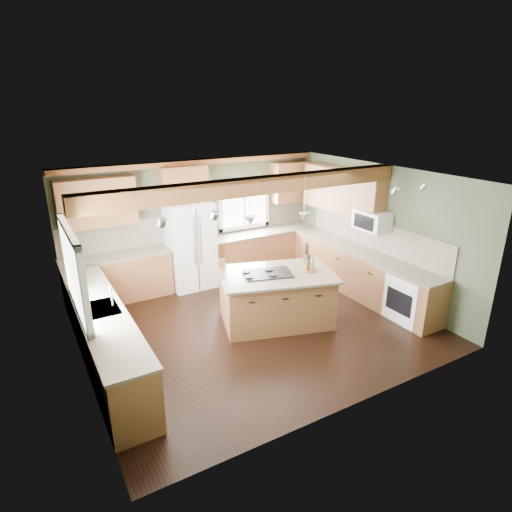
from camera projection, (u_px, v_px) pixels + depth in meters
floor at (254, 324)px, 7.55m from camera, size 5.60×5.60×0.00m
ceiling at (253, 177)px, 6.66m from camera, size 5.60×5.60×0.00m
wall_back at (196, 221)px, 9.14m from camera, size 5.60×0.00×5.60m
wall_left at (74, 290)px, 5.79m from camera, size 0.00×5.00×5.00m
wall_right at (377, 231)px, 8.42m from camera, size 0.00×5.00×5.00m
ceiling_beam at (256, 186)px, 6.63m from camera, size 5.55×0.26×0.26m
soffit_trim at (195, 162)px, 8.64m from camera, size 5.55×0.20×0.10m
backsplash_back at (196, 225)px, 9.16m from camera, size 5.58×0.03×0.58m
backsplash_right at (374, 235)px, 8.48m from camera, size 0.03×3.70×0.58m
base_cab_back_left at (119, 279)px, 8.35m from camera, size 2.02×0.60×0.88m
counter_back_left at (116, 257)px, 8.20m from camera, size 2.06×0.64×0.04m
base_cab_back_right at (263, 251)px, 9.89m from camera, size 2.62×0.60×0.88m
counter_back_right at (263, 232)px, 9.73m from camera, size 2.66×0.64×0.04m
base_cab_left at (104, 338)px, 6.27m from camera, size 0.60×3.70×0.88m
counter_left at (100, 310)px, 6.11m from camera, size 0.64×3.74×0.04m
base_cab_right at (360, 273)px, 8.61m from camera, size 0.60×3.70×0.88m
counter_right at (362, 252)px, 8.45m from camera, size 0.64×3.74×0.04m
upper_cab_back_left at (97, 203)px, 7.85m from camera, size 1.40×0.35×0.90m
upper_cab_over_fridge at (183, 184)px, 8.57m from camera, size 0.96×0.35×0.70m
upper_cab_right at (342, 191)px, 8.85m from camera, size 0.35×2.20×0.90m
upper_cab_back_corner at (290, 182)px, 9.86m from camera, size 0.90×0.35×0.90m
window_left at (73, 271)px, 5.76m from camera, size 0.04×1.60×1.05m
window_back at (244, 203)px, 9.58m from camera, size 1.10×0.04×1.00m
sink at (100, 309)px, 6.11m from camera, size 0.50×0.65×0.03m
faucet at (112, 297)px, 6.15m from camera, size 0.02×0.02×0.28m
dishwasher at (127, 386)px, 5.22m from camera, size 0.60×0.60×0.84m
oven at (411, 298)px, 7.55m from camera, size 0.60×0.72×0.84m
microwave at (372, 221)px, 8.19m from camera, size 0.40×0.70×0.38m
pendant_left at (250, 221)px, 6.92m from camera, size 0.18×0.18×0.16m
pendant_right at (304, 218)px, 7.11m from camera, size 0.18×0.18×0.16m
refrigerator at (190, 245)px, 8.83m from camera, size 0.90×0.74×1.80m
island at (276, 299)px, 7.51m from camera, size 2.09×1.61×0.88m
island_top at (276, 274)px, 7.35m from camera, size 2.24×1.77×0.04m
cooktop at (268, 274)px, 7.31m from camera, size 0.92×0.74×0.02m
knife_block at (222, 263)px, 7.54m from camera, size 0.13×0.11×0.19m
utensil_crock at (307, 259)px, 7.78m from camera, size 0.18×0.18×0.17m
bottle_tray at (310, 265)px, 7.42m from camera, size 0.33×0.33×0.22m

